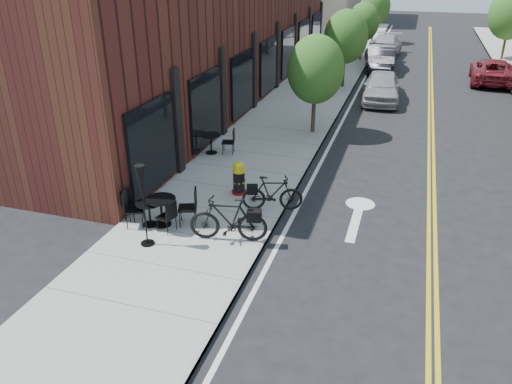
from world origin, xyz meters
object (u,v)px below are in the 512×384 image
(parked_car_b, at_px, (381,58))
(bistro_set_c, at_px, (211,141))
(bicycle_left, at_px, (228,219))
(patio_umbrella, at_px, (142,189))
(fire_hydrant, at_px, (239,178))
(bistro_set_b, at_px, (149,210))
(parked_car_a, at_px, (382,87))
(bicycle_right, at_px, (272,193))
(parked_car_c, at_px, (384,46))
(parked_car_far, at_px, (492,71))
(bistro_set_a, at_px, (161,208))

(parked_car_b, bearing_deg, bistro_set_c, -108.64)
(bicycle_left, xyz_separation_m, patio_umbrella, (-1.85, -0.79, 0.92))
(fire_hydrant, xyz_separation_m, bistro_set_b, (-1.60, -2.55, -0.06))
(bicycle_left, xyz_separation_m, parked_car_a, (2.50, 14.89, 0.02))
(patio_umbrella, bearing_deg, bicycle_left, 23.10)
(bicycle_left, height_order, bicycle_right, bicycle_left)
(bicycle_right, relative_size, parked_car_c, 0.34)
(bicycle_right, height_order, patio_umbrella, patio_umbrella)
(parked_car_a, height_order, parked_car_far, parked_car_a)
(fire_hydrant, height_order, parked_car_c, parked_car_c)
(bicycle_right, xyz_separation_m, parked_car_c, (1.10, 25.15, 0.09))
(fire_hydrant, bearing_deg, bistro_set_b, -97.41)
(bicycle_right, distance_m, bistro_set_a, 3.06)
(bistro_set_b, height_order, parked_car_c, parked_car_c)
(bistro_set_a, relative_size, parked_car_c, 0.38)
(bicycle_right, distance_m, bistro_set_c, 4.88)
(parked_car_b, bearing_deg, parked_car_c, 88.03)
(parked_car_a, bearing_deg, bistro_set_c, -122.02)
(parked_car_b, bearing_deg, parked_car_a, -88.51)
(bistro_set_b, bearing_deg, parked_car_a, 87.36)
(bistro_set_a, relative_size, patio_umbrella, 0.89)
(bicycle_right, distance_m, parked_car_far, 20.29)
(bistro_set_c, distance_m, parked_car_far, 18.69)
(fire_hydrant, xyz_separation_m, bicycle_left, (0.65, -2.65, 0.10))
(bistro_set_b, bearing_deg, bicycle_left, 12.68)
(bicycle_right, height_order, parked_car_a, parked_car_a)
(bicycle_right, bearing_deg, parked_car_far, -38.43)
(bicycle_right, height_order, bistro_set_b, bicycle_right)
(parked_car_c, bearing_deg, bicycle_right, -88.23)
(bistro_set_b, xyz_separation_m, parked_car_c, (3.95, 26.95, 0.17))
(bicycle_left, height_order, parked_car_b, parked_car_b)
(bicycle_right, relative_size, patio_umbrella, 0.80)
(parked_car_b, bearing_deg, fire_hydrant, -100.77)
(bistro_set_c, height_order, parked_car_far, parked_car_far)
(bistro_set_a, xyz_separation_m, parked_car_b, (3.78, 22.16, 0.15))
(patio_umbrella, bearing_deg, bistro_set_a, 95.73)
(parked_car_a, xyz_separation_m, parked_car_far, (5.60, 5.86, -0.05))
(bicycle_left, relative_size, bistro_set_b, 1.20)
(parked_car_far, bearing_deg, parked_car_a, 49.09)
(bistro_set_b, xyz_separation_m, parked_car_far, (10.35, 20.65, 0.12))
(bicycle_left, height_order, bistro_set_c, bicycle_left)
(fire_hydrant, relative_size, parked_car_c, 0.21)
(fire_hydrant, relative_size, parked_car_a, 0.24)
(bistro_set_c, height_order, parked_car_a, parked_car_a)
(fire_hydrant, xyz_separation_m, parked_car_a, (3.15, 12.24, 0.12))
(patio_umbrella, relative_size, parked_car_b, 0.45)
(bistro_set_c, distance_m, parked_car_a, 10.74)
(parked_car_a, bearing_deg, patio_umbrella, -108.55)
(fire_hydrant, xyz_separation_m, parked_car_c, (2.35, 24.39, 0.12))
(bicycle_right, relative_size, parked_car_b, 0.36)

